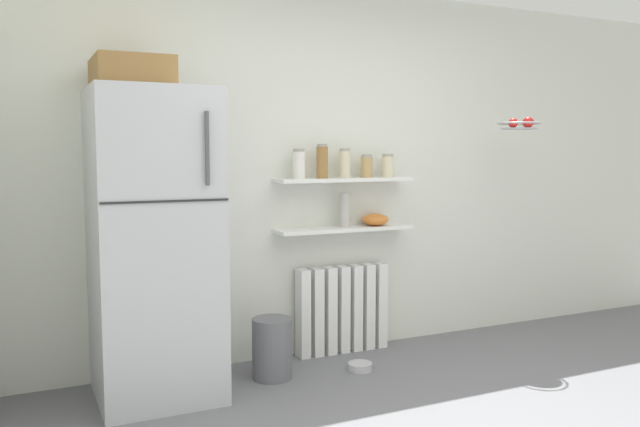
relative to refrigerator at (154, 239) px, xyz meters
The scene contains 15 objects.
back_wall 1.37m from the refrigerator, 18.00° to the left, with size 7.04×0.10×2.60m, color silver.
refrigerator is the anchor object (origin of this frame).
radiator 1.55m from the refrigerator, 11.32° to the left, with size 0.69×0.12×0.63m.
wall_shelf_lower 1.41m from the refrigerator, 10.13° to the left, with size 1.02×0.22×0.03m, color white.
wall_shelf_upper 1.44m from the refrigerator, 10.13° to the left, with size 1.02×0.22×0.03m, color white.
storage_jar_0 1.15m from the refrigerator, 13.47° to the left, with size 0.09×0.09×0.20m.
storage_jar_1 1.31m from the refrigerator, 11.56° to the left, with size 0.08×0.08×0.24m.
storage_jar_2 1.47m from the refrigerator, 10.13° to the left, with size 0.08×0.08×0.21m.
storage_jar_3 1.63m from the refrigerator, ahead, with size 0.09×0.09×0.17m.
storage_jar_4 1.80m from the refrigerator, ahead, with size 0.09×0.09×0.17m.
vase 1.42m from the refrigerator, 10.10° to the left, with size 0.07×0.07×0.25m, color #B2ADA8.
shelf_bowl 1.66m from the refrigerator, ahead, with size 0.20×0.20×0.09m, color orange.
trash_bin 1.04m from the refrigerator, ahead, with size 0.26×0.26×0.39m, color slate.
pet_food_bowl 1.60m from the refrigerator, ahead, with size 0.16×0.16×0.05m, color #B7B7BC.
hanging_fruit_basket 2.78m from the refrigerator, ahead, with size 0.32×0.32×0.09m.
Camera 1 is at (-1.98, -2.17, 1.45)m, focal length 36.35 mm.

